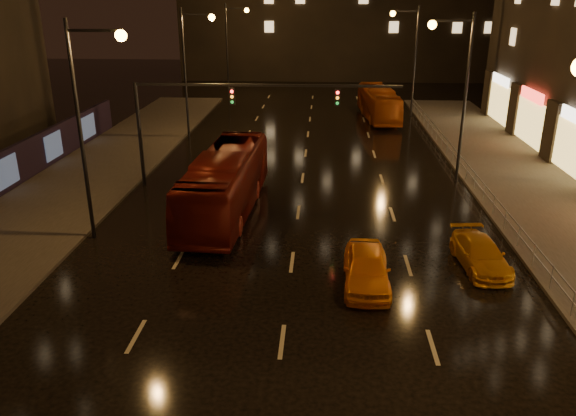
{
  "coord_description": "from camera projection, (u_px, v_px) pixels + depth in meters",
  "views": [
    {
      "loc": [
        1.2,
        -11.96,
        10.9
      ],
      "look_at": [
        -0.18,
        10.04,
        2.5
      ],
      "focal_mm": 35.0,
      "sensor_mm": 36.0,
      "label": 1
    }
  ],
  "objects": [
    {
      "name": "taxi_far",
      "position": [
        480.0,
        254.0,
        23.74
      ],
      "size": [
        2.08,
        4.35,
        1.22
      ],
      "primitive_type": "imported",
      "rotation": [
        0.0,
        0.0,
        0.09
      ],
      "color": "orange",
      "rests_on": "ground"
    },
    {
      "name": "bus_red",
      "position": [
        226.0,
        182.0,
        29.5
      ],
      "size": [
        3.27,
        11.96,
        3.3
      ],
      "primitive_type": "imported",
      "rotation": [
        0.0,
        0.0,
        -0.04
      ],
      "color": "#60130D",
      "rests_on": "ground"
    },
    {
      "name": "ground",
      "position": [
        301.0,
        188.0,
        33.75
      ],
      "size": [
        140.0,
        140.0,
        0.0
      ],
      "primitive_type": "plane",
      "color": "black",
      "rests_on": "ground"
    },
    {
      "name": "sidewalk_left",
      "position": [
        44.0,
        212.0,
        29.85
      ],
      "size": [
        7.0,
        70.0,
        0.15
      ],
      "primitive_type": "cube",
      "color": "#38332D",
      "rests_on": "ground"
    },
    {
      "name": "traffic_signal",
      "position": [
        214.0,
        109.0,
        32.36
      ],
      "size": [
        15.31,
        0.32,
        6.2
      ],
      "color": "black",
      "rests_on": "ground"
    },
    {
      "name": "railing_right",
      "position": [
        484.0,
        188.0,
        30.97
      ],
      "size": [
        0.05,
        56.0,
        1.0
      ],
      "color": "#99999E",
      "rests_on": "sidewalk_right"
    },
    {
      "name": "bus_curb",
      "position": [
        378.0,
        103.0,
        52.11
      ],
      "size": [
        3.34,
        10.52,
        2.88
      ],
      "primitive_type": "imported",
      "rotation": [
        0.0,
        0.0,
        0.09
      ],
      "color": "#A74510",
      "rests_on": "ground"
    },
    {
      "name": "taxi_near",
      "position": [
        366.0,
        268.0,
        22.23
      ],
      "size": [
        1.89,
        4.49,
        1.52
      ],
      "primitive_type": "imported",
      "rotation": [
        0.0,
        0.0,
        -0.02
      ],
      "color": "orange",
      "rests_on": "ground"
    },
    {
      "name": "sidewalk_right",
      "position": [
        565.0,
        224.0,
        28.28
      ],
      "size": [
        7.0,
        70.0,
        0.15
      ],
      "primitive_type": "cube",
      "color": "#38332D",
      "rests_on": "ground"
    }
  ]
}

